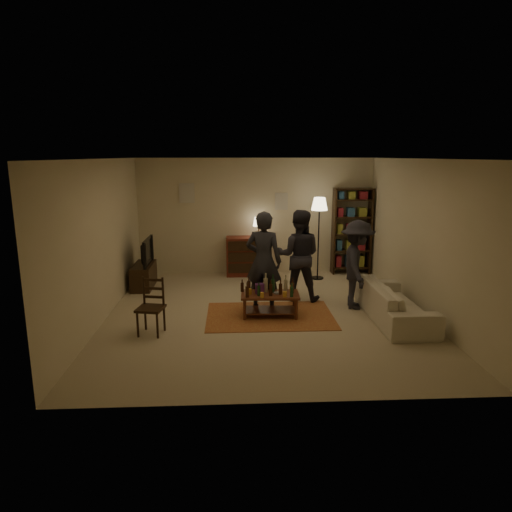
{
  "coord_description": "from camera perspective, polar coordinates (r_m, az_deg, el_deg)",
  "views": [
    {
      "loc": [
        -0.55,
        -7.68,
        2.76
      ],
      "look_at": [
        -0.15,
        0.1,
        1.03
      ],
      "focal_mm": 32.0,
      "sensor_mm": 36.0,
      "label": 1
    }
  ],
  "objects": [
    {
      "name": "floor_lamp",
      "position": [
        10.23,
        7.92,
        5.75
      ],
      "size": [
        0.36,
        0.36,
        1.85
      ],
      "color": "black",
      "rests_on": "ground"
    },
    {
      "name": "coffee_table",
      "position": [
        7.95,
        1.7,
        -4.94
      ],
      "size": [
        1.02,
        0.59,
        0.75
      ],
      "rotation": [
        0.0,
        0.0,
        -0.04
      ],
      "color": "brown",
      "rests_on": "ground"
    },
    {
      "name": "person_left",
      "position": [
        8.18,
        0.96,
        -0.64
      ],
      "size": [
        0.76,
        0.61,
        1.8
      ],
      "primitive_type": "imported",
      "rotation": [
        0.0,
        0.0,
        2.82
      ],
      "color": "#23232A",
      "rests_on": "ground"
    },
    {
      "name": "sofa",
      "position": [
        8.16,
        16.95,
        -5.57
      ],
      "size": [
        0.81,
        2.08,
        0.61
      ],
      "primitive_type": "imported",
      "rotation": [
        0.0,
        0.0,
        1.57
      ],
      "color": "beige",
      "rests_on": "ground"
    },
    {
      "name": "dining_chair",
      "position": [
        7.37,
        -12.92,
        -5.9
      ],
      "size": [
        0.46,
        0.46,
        0.9
      ],
      "rotation": [
        0.0,
        0.0,
        -0.19
      ],
      "color": "#312110",
      "rests_on": "ground"
    },
    {
      "name": "tv_stand",
      "position": [
        9.96,
        -13.86,
        -1.67
      ],
      "size": [
        0.4,
        1.0,
        1.06
      ],
      "color": "#312110",
      "rests_on": "ground"
    },
    {
      "name": "room_shell",
      "position": [
        10.7,
        -3.52,
        7.41
      ],
      "size": [
        6.0,
        6.0,
        6.0
      ],
      "color": "beige",
      "rests_on": "ground"
    },
    {
      "name": "person_right",
      "position": [
        8.77,
        5.35,
        0.07
      ],
      "size": [
        0.97,
        0.83,
        1.76
      ],
      "primitive_type": "imported",
      "rotation": [
        0.0,
        0.0,
        2.93
      ],
      "color": "#28272F",
      "rests_on": "ground"
    },
    {
      "name": "rug",
      "position": [
        8.06,
        1.75,
        -7.46
      ],
      "size": [
        2.2,
        1.5,
        0.01
      ],
      "primitive_type": "cube",
      "color": "#983C21",
      "rests_on": "ground"
    },
    {
      "name": "bookshelf",
      "position": [
        10.96,
        11.86,
        3.18
      ],
      "size": [
        0.9,
        0.34,
        2.02
      ],
      "color": "#312110",
      "rests_on": "ground"
    },
    {
      "name": "dresser",
      "position": [
        10.65,
        -0.98,
        0.11
      ],
      "size": [
        1.0,
        0.5,
        1.36
      ],
      "color": "maroon",
      "rests_on": "ground"
    },
    {
      "name": "floor",
      "position": [
        8.18,
        1.06,
        -7.21
      ],
      "size": [
        6.0,
        6.0,
        0.0
      ],
      "primitive_type": "plane",
      "color": "#C6B793",
      "rests_on": "ground"
    },
    {
      "name": "person_by_sofa",
      "position": [
        8.48,
        12.5,
        -1.07
      ],
      "size": [
        0.77,
        1.13,
        1.63
      ],
      "primitive_type": "imported",
      "rotation": [
        0.0,
        0.0,
        1.41
      ],
      "color": "#26262D",
      "rests_on": "ground"
    }
  ]
}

